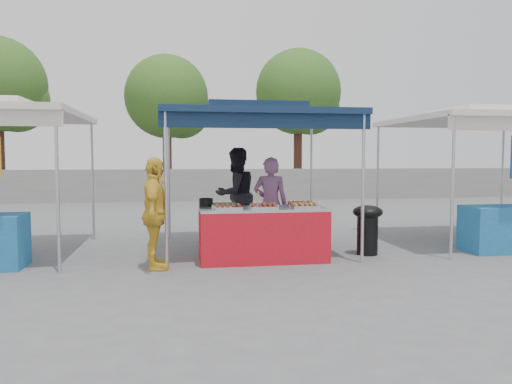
{
  "coord_description": "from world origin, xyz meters",
  "views": [
    {
      "loc": [
        -1.35,
        -7.83,
        1.65
      ],
      "look_at": [
        0.0,
        0.6,
        1.05
      ],
      "focal_mm": 35.0,
      "sensor_mm": 36.0,
      "label": 1
    }
  ],
  "objects": [
    {
      "name": "helper_man",
      "position": [
        -0.2,
        1.83,
        0.92
      ],
      "size": [
        1.12,
        1.04,
        1.83
      ],
      "primitive_type": "imported",
      "rotation": [
        0.0,
        0.0,
        3.65
      ],
      "color": "black",
      "rests_on": "ground_plane"
    },
    {
      "name": "crate_stacked",
      "position": [
        0.31,
        0.42,
        0.45
      ],
      "size": [
        0.49,
        0.34,
        0.3
      ],
      "primitive_type": "cube",
      "color": "#1442A5",
      "rests_on": "crate_right"
    },
    {
      "name": "main_canopy",
      "position": [
        0.0,
        0.97,
        2.37
      ],
      "size": [
        3.2,
        3.2,
        2.57
      ],
      "color": "silver",
      "rests_on": "ground_plane"
    },
    {
      "name": "tree_0",
      "position": [
        -7.94,
        12.88,
        4.28
      ],
      "size": [
        3.68,
        3.65,
        6.27
      ],
      "color": "#422219",
      "rests_on": "ground_plane"
    },
    {
      "name": "crate_left",
      "position": [
        -0.53,
        0.61,
        0.15
      ],
      "size": [
        0.5,
        0.35,
        0.3
      ],
      "primitive_type": "cube",
      "color": "#1442A5",
      "rests_on": "ground_plane"
    },
    {
      "name": "vendor_woman",
      "position": [
        0.28,
        0.75,
        0.82
      ],
      "size": [
        0.69,
        0.55,
        1.65
      ],
      "primitive_type": "imported",
      "rotation": [
        0.0,
        0.0,
        2.85
      ],
      "color": "#8C5984",
      "rests_on": "ground_plane"
    },
    {
      "name": "food_tray_fl",
      "position": [
        -0.58,
        -0.33,
        0.88
      ],
      "size": [
        0.42,
        0.3,
        0.07
      ],
      "color": "silver",
      "rests_on": "vendor_table"
    },
    {
      "name": "skewer_cup",
      "position": [
        -0.12,
        -0.35,
        0.89
      ],
      "size": [
        0.07,
        0.07,
        0.09
      ],
      "primitive_type": "cylinder",
      "color": "silver",
      "rests_on": "vendor_table"
    },
    {
      "name": "tree_1",
      "position": [
        -1.55,
        12.84,
        3.94
      ],
      "size": [
        3.43,
        3.35,
        5.76
      ],
      "color": "#422219",
      "rests_on": "ground_plane"
    },
    {
      "name": "neighbor_stall_right",
      "position": [
        4.5,
        0.57,
        1.6
      ],
      "size": [
        3.2,
        3.2,
        2.57
      ],
      "color": "silver",
      "rests_on": "ground_plane"
    },
    {
      "name": "food_tray_fm",
      "position": [
        -0.03,
        -0.34,
        0.88
      ],
      "size": [
        0.42,
        0.3,
        0.07
      ],
      "color": "silver",
      "rests_on": "vendor_table"
    },
    {
      "name": "back_wall",
      "position": [
        0.0,
        11.0,
        0.6
      ],
      "size": [
        40.0,
        0.25,
        1.2
      ],
      "primitive_type": "cube",
      "color": "gray",
      "rests_on": "ground_plane"
    },
    {
      "name": "cooking_pot",
      "position": [
        -0.88,
        0.26,
        0.92
      ],
      "size": [
        0.22,
        0.22,
        0.13
      ],
      "primitive_type": "cylinder",
      "color": "black",
      "rests_on": "vendor_table"
    },
    {
      "name": "customer_person",
      "position": [
        -1.67,
        -0.45,
        0.82
      ],
      "size": [
        0.43,
        0.98,
        1.64
      ],
      "primitive_type": "imported",
      "rotation": [
        0.0,
        0.0,
        1.54
      ],
      "color": "gold",
      "rests_on": "ground_plane"
    },
    {
      "name": "tree_2",
      "position": [
        3.99,
        13.21,
        4.28
      ],
      "size": [
        3.67,
        3.64,
        6.26
      ],
      "color": "#422219",
      "rests_on": "ground_plane"
    },
    {
      "name": "food_tray_br",
      "position": [
        0.61,
        -0.03,
        0.88
      ],
      "size": [
        0.42,
        0.3,
        0.07
      ],
      "color": "silver",
      "rests_on": "vendor_table"
    },
    {
      "name": "food_tray_bl",
      "position": [
        -0.6,
        -0.0,
        0.88
      ],
      "size": [
        0.42,
        0.3,
        0.07
      ],
      "color": "silver",
      "rests_on": "vendor_table"
    },
    {
      "name": "food_tray_fr",
      "position": [
        0.62,
        -0.34,
        0.88
      ],
      "size": [
        0.42,
        0.3,
        0.07
      ],
      "color": "silver",
      "rests_on": "vendor_table"
    },
    {
      "name": "vendor_table",
      "position": [
        0.0,
        -0.1,
        0.43
      ],
      "size": [
        2.0,
        0.8,
        0.85
      ],
      "color": "red",
      "rests_on": "ground_plane"
    },
    {
      "name": "crate_right",
      "position": [
        0.31,
        0.42,
        0.15
      ],
      "size": [
        0.5,
        0.35,
        0.3
      ],
      "primitive_type": "cube",
      "color": "#1442A5",
      "rests_on": "ground_plane"
    },
    {
      "name": "food_tray_bm",
      "position": [
        0.03,
        -0.04,
        0.88
      ],
      "size": [
        0.42,
        0.3,
        0.07
      ],
      "color": "silver",
      "rests_on": "vendor_table"
    },
    {
      "name": "wok_burner",
      "position": [
        1.83,
        0.12,
        0.5
      ],
      "size": [
        0.5,
        0.5,
        0.85
      ],
      "rotation": [
        0.0,
        0.0,
        0.25
      ],
      "color": "black",
      "rests_on": "ground_plane"
    },
    {
      "name": "ground_plane",
      "position": [
        0.0,
        0.0,
        0.0
      ],
      "size": [
        80.0,
        80.0,
        0.0
      ],
      "primitive_type": "plane",
      "color": "#5B5C5E"
    }
  ]
}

